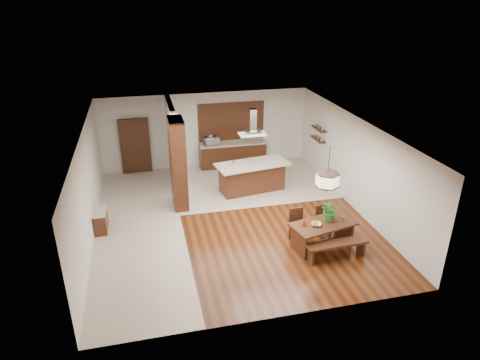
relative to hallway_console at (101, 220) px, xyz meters
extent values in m
plane|color=#3B1A0A|center=(3.81, -0.20, -0.32)|extent=(9.00, 9.00, 0.00)
cube|color=white|center=(3.81, -0.20, 2.58)|extent=(8.00, 9.00, 0.04)
cube|color=silver|center=(3.81, 4.30, 1.14)|extent=(8.00, 0.04, 2.90)
cube|color=silver|center=(3.81, -4.70, 1.14)|extent=(8.00, 0.04, 2.90)
cube|color=silver|center=(-0.19, -0.20, 1.14)|extent=(0.04, 9.00, 2.90)
cube|color=silver|center=(7.81, -0.20, 1.14)|extent=(0.04, 9.00, 2.90)
cube|color=beige|center=(1.06, -0.20, -0.31)|extent=(2.50, 9.00, 0.01)
cube|color=beige|center=(5.06, 2.30, -0.31)|extent=(5.50, 4.00, 0.01)
cube|color=#422610|center=(3.81, -0.20, 2.57)|extent=(8.00, 9.00, 0.02)
cube|color=black|center=(2.41, 1.00, 1.14)|extent=(0.45, 1.00, 2.90)
cube|color=silver|center=(2.41, 3.10, 1.14)|extent=(0.18, 2.40, 2.90)
cube|color=black|center=(0.00, 0.00, 0.00)|extent=(0.37, 0.88, 0.63)
cube|color=black|center=(1.11, 4.20, 0.74)|extent=(1.10, 0.20, 2.10)
cube|color=black|center=(4.81, 4.00, 0.13)|extent=(2.60, 0.60, 0.90)
cube|color=beige|center=(4.81, 4.00, 0.61)|extent=(2.60, 0.62, 0.05)
cube|color=#9D642F|center=(4.81, 4.26, 1.44)|extent=(2.60, 0.08, 1.50)
cube|color=black|center=(7.68, 2.40, 1.08)|extent=(0.26, 0.90, 0.04)
cube|color=black|center=(7.68, 2.40, 1.49)|extent=(0.26, 0.90, 0.04)
cube|color=black|center=(5.90, -2.32, 0.38)|extent=(1.88, 1.24, 0.06)
cube|color=black|center=(5.17, -2.49, 0.02)|extent=(0.23, 0.69, 0.66)
cube|color=black|center=(6.63, -2.15, 0.02)|extent=(0.23, 0.69, 0.66)
imported|color=#296F25|center=(6.13, -2.20, 0.70)|extent=(0.65, 0.61, 0.58)
imported|color=beige|center=(5.66, -2.39, 0.44)|extent=(0.35, 0.35, 0.06)
cone|color=#A3120B|center=(5.35, -2.32, 0.51)|extent=(0.17, 0.17, 0.22)
cylinder|color=gold|center=(6.48, -2.29, 0.46)|extent=(0.10, 0.10, 0.11)
cube|color=black|center=(4.96, 1.59, 0.17)|extent=(2.26, 1.15, 0.97)
cube|color=beige|center=(4.96, 1.53, 0.68)|extent=(2.63, 1.47, 0.05)
imported|color=silver|center=(5.39, 1.46, 0.76)|extent=(0.15, 0.15, 0.09)
imported|color=silver|center=(3.97, 3.99, 0.78)|extent=(0.62, 0.51, 0.30)
camera|label=1|loc=(1.43, -11.49, 6.10)|focal=32.00mm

